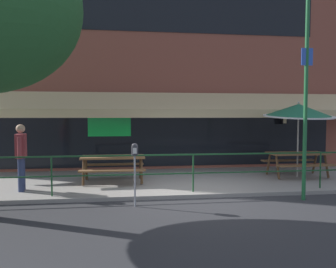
{
  "coord_description": "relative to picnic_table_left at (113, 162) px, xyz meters",
  "views": [
    {
      "loc": [
        -1.69,
        -7.74,
        2.02
      ],
      "look_at": [
        -0.47,
        1.6,
        1.5
      ],
      "focal_mm": 35.0,
      "sensor_mm": 36.0,
      "label": 1
    }
  ],
  "objects": [
    {
      "name": "street_sign_pole",
      "position": [
        4.6,
        -2.21,
        1.72
      ],
      "size": [
        0.28,
        0.09,
        4.73
      ],
      "color": "#1E6033",
      "rests_on": "ground"
    },
    {
      "name": "picnic_table_centre",
      "position": [
        5.74,
        0.17,
        0.0
      ],
      "size": [
        1.8,
        1.42,
        0.76
      ],
      "color": "brown",
      "rests_on": "patio_deck"
    },
    {
      "name": "patio_deck",
      "position": [
        2.05,
        0.25,
        -0.66
      ],
      "size": [
        15.0,
        4.0,
        0.1
      ],
      "primitive_type": "cube",
      "color": "gray",
      "rests_on": "ground"
    },
    {
      "name": "parking_meter_near",
      "position": [
        0.56,
        -2.26,
        0.44
      ],
      "size": [
        0.15,
        0.16,
        1.42
      ],
      "color": "gray",
      "rests_on": "ground"
    },
    {
      "name": "patio_umbrella_centre",
      "position": [
        5.74,
        0.14,
        1.47
      ],
      "size": [
        2.14,
        2.14,
        2.38
      ],
      "color": "#B7B2A8",
      "rests_on": "patio_deck"
    },
    {
      "name": "picnic_table_left",
      "position": [
        0.0,
        0.0,
        0.0
      ],
      "size": [
        1.8,
        1.42,
        0.76
      ],
      "color": "brown",
      "rests_on": "patio_deck"
    },
    {
      "name": "ground_plane",
      "position": [
        2.05,
        -1.75,
        -0.71
      ],
      "size": [
        120.0,
        120.0,
        0.0
      ],
      "primitive_type": "plane",
      "color": "#2D2D30"
    },
    {
      "name": "pedestrian_walking",
      "position": [
        -2.29,
        -0.77,
        0.35
      ],
      "size": [
        0.3,
        0.61,
        1.71
      ],
      "color": "navy",
      "rests_on": "patio_deck"
    },
    {
      "name": "restaurant_building",
      "position": [
        2.05,
        2.47,
        3.32
      ],
      "size": [
        15.0,
        1.6,
        8.12
      ],
      "color": "brown",
      "rests_on": "ground"
    },
    {
      "name": "patio_railing",
      "position": [
        2.05,
        -1.45,
        0.09
      ],
      "size": [
        13.84,
        0.04,
        0.97
      ],
      "color": "#194723",
      "rests_on": "patio_deck"
    }
  ]
}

